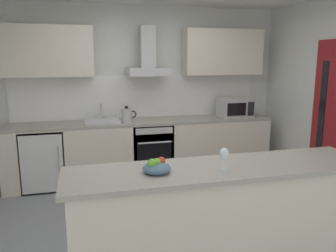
{
  "coord_description": "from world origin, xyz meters",
  "views": [
    {
      "loc": [
        -0.89,
        -3.26,
        1.81
      ],
      "look_at": [
        0.07,
        0.41,
        1.05
      ],
      "focal_mm": 36.01,
      "sensor_mm": 36.0,
      "label": 1
    }
  ],
  "objects_px": {
    "refrigerator": "(44,158)",
    "kettle": "(127,115)",
    "range_hood": "(148,60)",
    "microwave": "(235,108)",
    "wine_glass": "(224,155)",
    "sink": "(102,121)",
    "oven": "(150,149)",
    "fruit_bowl": "(157,167)"
  },
  "relations": [
    {
      "from": "oven",
      "to": "sink",
      "type": "bearing_deg",
      "value": 179.11
    },
    {
      "from": "refrigerator",
      "to": "kettle",
      "type": "relative_size",
      "value": 2.94
    },
    {
      "from": "refrigerator",
      "to": "wine_glass",
      "type": "xyz_separation_m",
      "value": [
        1.62,
        -2.51,
        0.64
      ]
    },
    {
      "from": "sink",
      "to": "range_hood",
      "type": "bearing_deg",
      "value": 9.55
    },
    {
      "from": "fruit_bowl",
      "to": "microwave",
      "type": "bearing_deg",
      "value": 53.07
    },
    {
      "from": "oven",
      "to": "fruit_bowl",
      "type": "xyz_separation_m",
      "value": [
        -0.45,
        -2.45,
        0.53
      ]
    },
    {
      "from": "fruit_bowl",
      "to": "oven",
      "type": "bearing_deg",
      "value": 79.52
    },
    {
      "from": "range_hood",
      "to": "fruit_bowl",
      "type": "bearing_deg",
      "value": -99.96
    },
    {
      "from": "sink",
      "to": "refrigerator",
      "type": "bearing_deg",
      "value": -179.05
    },
    {
      "from": "oven",
      "to": "sink",
      "type": "distance_m",
      "value": 0.85
    },
    {
      "from": "wine_glass",
      "to": "fruit_bowl",
      "type": "relative_size",
      "value": 0.81
    },
    {
      "from": "range_hood",
      "to": "wine_glass",
      "type": "height_order",
      "value": "range_hood"
    },
    {
      "from": "range_hood",
      "to": "fruit_bowl",
      "type": "relative_size",
      "value": 3.27
    },
    {
      "from": "wine_glass",
      "to": "range_hood",
      "type": "bearing_deg",
      "value": 91.79
    },
    {
      "from": "oven",
      "to": "kettle",
      "type": "height_order",
      "value": "kettle"
    },
    {
      "from": "oven",
      "to": "fruit_bowl",
      "type": "bearing_deg",
      "value": -100.48
    },
    {
      "from": "kettle",
      "to": "fruit_bowl",
      "type": "distance_m",
      "value": 2.41
    },
    {
      "from": "kettle",
      "to": "range_hood",
      "type": "distance_m",
      "value": 0.87
    },
    {
      "from": "oven",
      "to": "sink",
      "type": "relative_size",
      "value": 1.6
    },
    {
      "from": "oven",
      "to": "range_hood",
      "type": "bearing_deg",
      "value": 90.0
    },
    {
      "from": "microwave",
      "to": "kettle",
      "type": "relative_size",
      "value": 1.73
    },
    {
      "from": "refrigerator",
      "to": "wine_glass",
      "type": "bearing_deg",
      "value": -57.13
    },
    {
      "from": "sink",
      "to": "microwave",
      "type": "bearing_deg",
      "value": -1.08
    },
    {
      "from": "range_hood",
      "to": "microwave",
      "type": "bearing_deg",
      "value": -6.58
    },
    {
      "from": "refrigerator",
      "to": "fruit_bowl",
      "type": "relative_size",
      "value": 3.86
    },
    {
      "from": "fruit_bowl",
      "to": "range_hood",
      "type": "bearing_deg",
      "value": 80.04
    },
    {
      "from": "fruit_bowl",
      "to": "refrigerator",
      "type": "bearing_deg",
      "value": 113.93
    },
    {
      "from": "range_hood",
      "to": "refrigerator",
      "type": "bearing_deg",
      "value": -175.08
    },
    {
      "from": "refrigerator",
      "to": "sink",
      "type": "height_order",
      "value": "sink"
    },
    {
      "from": "refrigerator",
      "to": "kettle",
      "type": "xyz_separation_m",
      "value": [
        1.18,
        -0.03,
        0.58
      ]
    },
    {
      "from": "oven",
      "to": "fruit_bowl",
      "type": "height_order",
      "value": "fruit_bowl"
    },
    {
      "from": "wine_glass",
      "to": "refrigerator",
      "type": "bearing_deg",
      "value": 122.87
    },
    {
      "from": "microwave",
      "to": "range_hood",
      "type": "relative_size",
      "value": 0.69
    },
    {
      "from": "sink",
      "to": "wine_glass",
      "type": "height_order",
      "value": "sink"
    },
    {
      "from": "microwave",
      "to": "fruit_bowl",
      "type": "height_order",
      "value": "microwave"
    },
    {
      "from": "sink",
      "to": "kettle",
      "type": "xyz_separation_m",
      "value": [
        0.35,
        -0.04,
        0.08
      ]
    },
    {
      "from": "microwave",
      "to": "fruit_bowl",
      "type": "relative_size",
      "value": 2.27
    },
    {
      "from": "oven",
      "to": "microwave",
      "type": "xyz_separation_m",
      "value": [
        1.36,
        -0.03,
        0.59
      ]
    },
    {
      "from": "refrigerator",
      "to": "wine_glass",
      "type": "height_order",
      "value": "wine_glass"
    },
    {
      "from": "refrigerator",
      "to": "sink",
      "type": "distance_m",
      "value": 0.97
    },
    {
      "from": "microwave",
      "to": "kettle",
      "type": "height_order",
      "value": "microwave"
    },
    {
      "from": "microwave",
      "to": "kettle",
      "type": "xyz_separation_m",
      "value": [
        -1.72,
        -0.01,
        -0.04
      ]
    }
  ]
}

